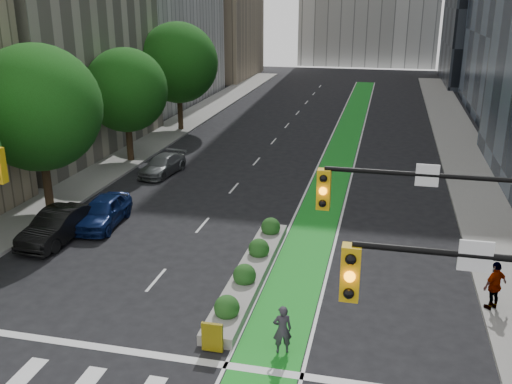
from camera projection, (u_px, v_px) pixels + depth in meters
The scene contains 14 objects.
ground at pixel (156, 381), 17.00m from camera, with size 160.00×160.00×0.00m, color black.
sidewalk_left at pixel (138, 149), 42.54m from camera, with size 3.60×90.00×0.15m, color gray.
sidewalk_right at pixel (471, 170), 37.47m from camera, with size 3.60×90.00×0.15m, color gray.
bike_lane_paint at pixel (343, 145), 43.99m from camera, with size 2.20×70.00×0.01m, color #1A9123.
tree_mid at pixel (38, 108), 28.61m from camera, with size 6.40×6.40×8.78m.
tree_midfar at pixel (126, 90), 38.02m from camera, with size 5.60×5.60×7.76m.
tree_far at pixel (178, 63), 46.99m from camera, with size 6.60×6.60×9.00m.
signal_right at pixel (483, 257), 14.01m from camera, with size 5.82×0.51×7.20m.
median_planter at pixel (251, 270), 23.11m from camera, with size 1.20×10.26×1.10m.
cyclist at pixel (282, 329), 18.12m from camera, with size 0.61×0.40×1.68m, color #332E38.
parked_car_left_near at pixel (103, 211), 28.35m from camera, with size 1.75×4.36×1.48m, color #0D1C4E.
parked_car_left_mid at pixel (58, 226), 26.56m from camera, with size 1.60×4.59×1.51m, color black.
parked_car_left_far at pixel (162, 165), 36.62m from camera, with size 1.70×4.19×1.22m, color #55585A.
pedestrian_far at pixel (495, 285), 20.40m from camera, with size 1.08×0.45×1.84m, color gray.
Camera 1 is at (6.13, -13.20, 10.87)m, focal length 40.00 mm.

